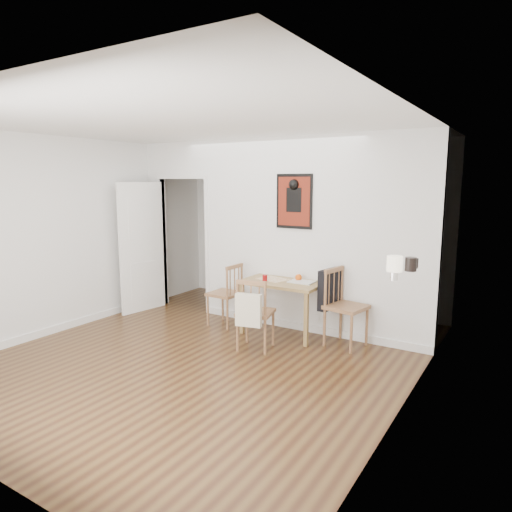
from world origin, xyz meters
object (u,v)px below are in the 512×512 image
Objects in this scene: mantel_lamp at (395,265)px; ceramic_jar_a at (411,264)px; fireplace at (405,329)px; ceramic_jar_b at (414,263)px; chair_left at (225,294)px; orange_fruit at (299,277)px; chair_right at (345,306)px; notebook at (302,282)px; dining_table at (283,287)px; bookshelf at (230,241)px; red_glass at (265,278)px; chair_front at (255,313)px.

ceramic_jar_a is (0.02, 0.50, -0.07)m from mantel_lamp.
fireplace is 0.67m from ceramic_jar_b.
orange_fruit is (1.04, 0.21, 0.32)m from chair_left.
chair_right is 1.28m from ceramic_jar_b.
ceramic_jar_a is at bearing -26.76° from notebook.
bookshelf reaches higher than dining_table.
dining_table is 1.97m from fireplace.
red_glass is 2.12m from ceramic_jar_a.
fireplace is 1.89m from orange_fruit.
fireplace reaches higher than dining_table.
mantel_lamp is (1.75, -1.22, 0.66)m from dining_table.
bookshelf is at bearing 137.53° from red_glass.
bookshelf is 4.03m from ceramic_jar_a.
bookshelf reaches higher than chair_right.
orange_fruit is 0.28× the size of notebook.
red_glass is 0.44m from orange_fruit.
red_glass is 2.06m from ceramic_jar_b.
ceramic_jar_b reaches higher than fireplace.
chair_front is 1.94m from ceramic_jar_b.
ceramic_jar_b is at bearing -30.92° from chair_right.
fireplace is at bearing -42.59° from chair_right.
fireplace is (3.51, -2.11, -0.36)m from bookshelf.
notebook is (1.97, -1.21, -0.25)m from bookshelf.
ceramic_jar_a reaches higher than fireplace.
dining_table is 0.90m from chair_left.
bookshelf is at bearing 144.50° from mantel_lamp.
notebook is at bearing 176.21° from chair_right.
bookshelf is at bearing 152.73° from ceramic_jar_b.
ceramic_jar_b is at bearing -22.16° from orange_fruit.
chair_right is 0.77× the size of fireplace.
chair_right is 0.74m from orange_fruit.
fireplace is at bearing -25.50° from dining_table.
fireplace is at bearing -5.42° from chair_front.
chair_left is at bearing 170.56° from ceramic_jar_b.
chair_right is 7.27× the size of ceramic_jar_a.
red_glass reaches higher than notebook.
chair_left reaches higher than red_glass.
chair_left is 9.22× the size of ceramic_jar_b.
mantel_lamp is 2.22× the size of ceramic_jar_b.
fireplace is at bearing -15.67° from chair_left.
chair_right is (1.73, 0.11, 0.06)m from chair_left.
chair_left reaches higher than notebook.
mantel_lamp is (1.58, -1.33, 0.53)m from orange_fruit.
red_glass is at bearing -146.09° from orange_fruit.
bookshelf is 1.59× the size of fireplace.
ceramic_jar_a is at bearing -22.28° from dining_table.
orange_fruit is 0.66× the size of ceramic_jar_a.
chair_right reaches higher than orange_fruit.
chair_front is at bearing -33.73° from chair_left.
bookshelf reaches higher than chair_left.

